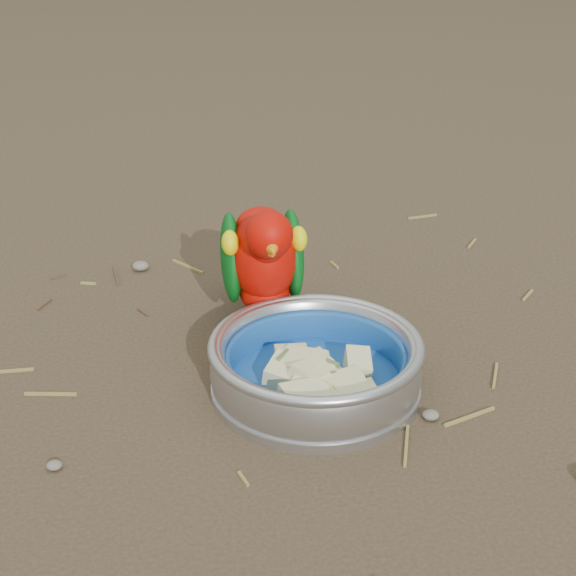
{
  "coord_description": "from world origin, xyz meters",
  "views": [
    {
      "loc": [
        0.01,
        -0.84,
        0.51
      ],
      "look_at": [
        0.02,
        0.03,
        0.08
      ],
      "focal_mm": 55.0,
      "sensor_mm": 36.0,
      "label": 1
    }
  ],
  "objects": [
    {
      "name": "food_bowl",
      "position": [
        0.05,
        -0.05,
        0.01
      ],
      "size": [
        0.22,
        0.22,
        0.02
      ],
      "primitive_type": "cylinder",
      "color": "#B2B2BA",
      "rests_on": "ground"
    },
    {
      "name": "ground_debris",
      "position": [
        -0.04,
        0.08,
        0.0
      ],
      "size": [
        0.9,
        0.8,
        0.01
      ],
      "primitive_type": null,
      "color": "olive",
      "rests_on": "ground"
    },
    {
      "name": "fruit_wedges",
      "position": [
        0.05,
        -0.05,
        0.03
      ],
      "size": [
        0.13,
        0.13,
        0.03
      ],
      "primitive_type": null,
      "color": "beige",
      "rests_on": "food_bowl"
    },
    {
      "name": "bowl_wall",
      "position": [
        0.05,
        -0.05,
        0.04
      ],
      "size": [
        0.22,
        0.22,
        0.04
      ],
      "primitive_type": null,
      "color": "#B2B2BA",
      "rests_on": "food_bowl"
    },
    {
      "name": "lory_parrot",
      "position": [
        -0.0,
        0.08,
        0.08
      ],
      "size": [
        0.12,
        0.21,
        0.16
      ],
      "primitive_type": null,
      "rotation": [
        0.0,
        0.0,
        -3.01
      ],
      "color": "#B40A02",
      "rests_on": "ground"
    },
    {
      "name": "ground",
      "position": [
        0.0,
        0.0,
        0.0
      ],
      "size": [
        60.0,
        60.0,
        0.0
      ],
      "primitive_type": "plane",
      "color": "#443525"
    }
  ]
}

